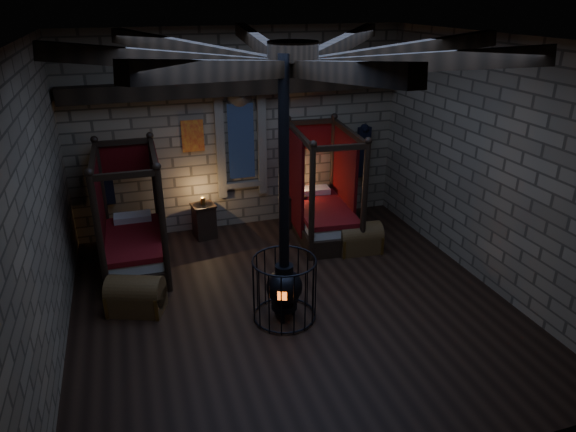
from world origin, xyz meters
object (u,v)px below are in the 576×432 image
object	(u,v)px
trunk_left	(136,296)
stove	(284,283)
bed_right	(321,209)
trunk_right	(359,238)
bed_left	(135,239)

from	to	relation	value
trunk_left	stove	size ratio (longest dim) A/B	0.25
trunk_left	bed_right	bearing A→B (deg)	46.14
bed_right	trunk_left	bearing A→B (deg)	-149.42
trunk_right	stove	distance (m)	2.76
trunk_left	bed_left	bearing A→B (deg)	108.13
bed_right	trunk_right	bearing A→B (deg)	-61.57
bed_left	trunk_left	distance (m)	1.60
trunk_left	trunk_right	bearing A→B (deg)	31.84
bed_right	stove	size ratio (longest dim) A/B	0.56
trunk_left	trunk_right	xyz separation A→B (m)	(4.34, 0.84, -0.01)
trunk_left	stove	bearing A→B (deg)	-1.01
bed_left	trunk_right	xyz separation A→B (m)	(4.27, -0.73, -0.27)
bed_left	stove	bearing A→B (deg)	-48.06
trunk_right	bed_right	bearing A→B (deg)	118.13
bed_left	bed_right	world-z (taller)	bed_right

